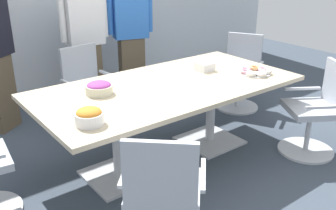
# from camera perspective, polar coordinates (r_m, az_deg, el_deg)

# --- Properties ---
(ground_plane) EXTENTS (10.00, 10.00, 0.01)m
(ground_plane) POSITION_cam_1_polar(r_m,az_deg,el_deg) (3.77, -0.00, -7.83)
(ground_plane) COLOR #3D4754
(conference_table) EXTENTS (2.40, 1.20, 0.75)m
(conference_table) POSITION_cam_1_polar(r_m,az_deg,el_deg) (3.50, -0.00, 1.14)
(conference_table) COLOR #CCB793
(conference_table) RESTS_ON ground
(office_chair_0) EXTENTS (0.76, 0.76, 0.91)m
(office_chair_0) POSITION_cam_1_polar(r_m,az_deg,el_deg) (2.50, -0.71, -14.06)
(office_chair_0) COLOR silver
(office_chair_0) RESTS_ON ground
(office_chair_1) EXTENTS (0.75, 0.75, 0.91)m
(office_chair_1) POSITION_cam_1_polar(r_m,az_deg,el_deg) (3.97, 21.15, -1.24)
(office_chair_1) COLOR silver
(office_chair_1) RESTS_ON ground
(office_chair_2) EXTENTS (0.73, 0.73, 0.91)m
(office_chair_2) POSITION_cam_1_polar(r_m,az_deg,el_deg) (4.90, 10.59, 4.28)
(office_chair_2) COLOR silver
(office_chair_2) RESTS_ON ground
(office_chair_3) EXTENTS (0.60, 0.60, 0.91)m
(office_chair_3) POSITION_cam_1_polar(r_m,az_deg,el_deg) (4.32, -11.65, 1.76)
(office_chair_3) COLOR silver
(office_chair_3) RESTS_ON ground
(person_standing_1) EXTENTS (0.61, 0.24, 1.68)m
(person_standing_1) POSITION_cam_1_polar(r_m,az_deg,el_deg) (4.83, -12.18, 9.64)
(person_standing_1) COLOR brown
(person_standing_1) RESTS_ON ground
(person_standing_2) EXTENTS (0.61, 0.33, 1.67)m
(person_standing_2) POSITION_cam_1_polar(r_m,az_deg,el_deg) (5.14, -5.56, 10.71)
(person_standing_2) COLOR brown
(person_standing_2) RESTS_ON ground
(snack_bowl_chips_orange) EXTENTS (0.20, 0.20, 0.12)m
(snack_bowl_chips_orange) POSITION_cam_1_polar(r_m,az_deg,el_deg) (2.71, -11.63, -1.63)
(snack_bowl_chips_orange) COLOR white
(snack_bowl_chips_orange) RESTS_ON conference_table
(snack_bowl_candy_mix) EXTENTS (0.23, 0.23, 0.11)m
(snack_bowl_candy_mix) POSITION_cam_1_polar(r_m,az_deg,el_deg) (3.27, -10.20, 2.54)
(snack_bowl_candy_mix) COLOR beige
(snack_bowl_candy_mix) RESTS_ON conference_table
(donut_platter) EXTENTS (0.31, 0.30, 0.04)m
(donut_platter) POSITION_cam_1_polar(r_m,az_deg,el_deg) (3.85, 12.84, 4.86)
(donut_platter) COLOR white
(donut_platter) RESTS_ON conference_table
(napkin_pile) EXTENTS (0.15, 0.15, 0.08)m
(napkin_pile) POSITION_cam_1_polar(r_m,az_deg,el_deg) (3.88, 5.47, 5.74)
(napkin_pile) COLOR white
(napkin_pile) RESTS_ON conference_table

